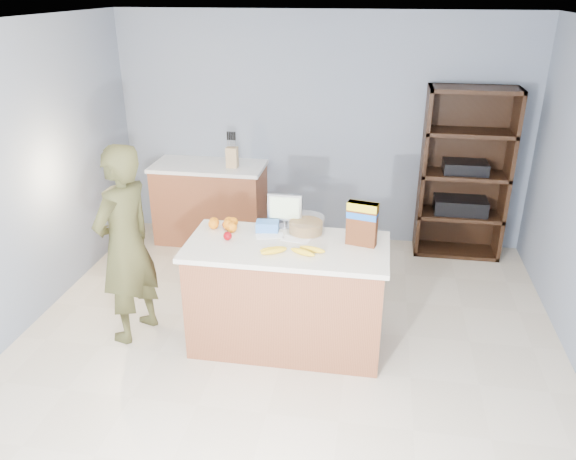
% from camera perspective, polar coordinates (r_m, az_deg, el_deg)
% --- Properties ---
extents(floor, '(4.50, 5.00, 0.02)m').
position_cam_1_polar(floor, '(4.52, -0.75, -13.48)').
color(floor, beige).
rests_on(floor, ground).
extents(walls, '(4.52, 5.02, 2.51)m').
position_cam_1_polar(walls, '(3.76, -0.88, 6.98)').
color(walls, gray).
rests_on(walls, ground).
extents(counter_peninsula, '(1.56, 0.76, 0.90)m').
position_cam_1_polar(counter_peninsula, '(4.53, -0.10, -7.03)').
color(counter_peninsula, brown).
rests_on(counter_peninsula, ground).
extents(back_cabinet, '(1.24, 0.62, 0.90)m').
position_cam_1_polar(back_cabinet, '(6.45, -7.85, 2.81)').
color(back_cabinet, brown).
rests_on(back_cabinet, ground).
extents(shelving_unit, '(0.90, 0.40, 1.80)m').
position_cam_1_polar(shelving_unit, '(6.24, 17.38, 5.24)').
color(shelving_unit, black).
rests_on(shelving_unit, ground).
extents(person, '(0.56, 0.69, 1.65)m').
position_cam_1_polar(person, '(4.65, -16.19, -1.48)').
color(person, '#3E3D1F').
rests_on(person, ground).
extents(knife_block, '(0.12, 0.10, 0.31)m').
position_cam_1_polar(knife_block, '(6.14, -5.71, 7.44)').
color(knife_block, tan).
rests_on(knife_block, back_cabinet).
extents(envelopes, '(0.45, 0.19, 0.00)m').
position_cam_1_polar(envelopes, '(4.42, -0.54, -0.79)').
color(envelopes, white).
rests_on(envelopes, counter_peninsula).
extents(bananas, '(0.50, 0.20, 0.05)m').
position_cam_1_polar(bananas, '(4.16, 0.26, -2.09)').
color(bananas, yellow).
rests_on(bananas, counter_peninsula).
extents(apples, '(0.14, 0.28, 0.07)m').
position_cam_1_polar(apples, '(4.49, -6.21, -0.02)').
color(apples, '#8F040C').
rests_on(apples, counter_peninsula).
extents(oranges, '(0.25, 0.19, 0.08)m').
position_cam_1_polar(oranges, '(4.60, -6.43, 0.64)').
color(oranges, orange).
rests_on(oranges, counter_peninsula).
extents(blue_carton, '(0.19, 0.14, 0.08)m').
position_cam_1_polar(blue_carton, '(4.53, -2.11, 0.40)').
color(blue_carton, blue).
rests_on(blue_carton, counter_peninsula).
extents(salad_bowl, '(0.30, 0.30, 0.13)m').
position_cam_1_polar(salad_bowl, '(4.50, 1.83, 0.45)').
color(salad_bowl, '#267219').
rests_on(salad_bowl, counter_peninsula).
extents(tv, '(0.28, 0.12, 0.28)m').
position_cam_1_polar(tv, '(4.55, -0.33, 2.17)').
color(tv, silver).
rests_on(tv, counter_peninsula).
extents(cereal_box, '(0.24, 0.13, 0.34)m').
position_cam_1_polar(cereal_box, '(4.26, 7.54, 0.95)').
color(cereal_box, '#592B14').
rests_on(cereal_box, counter_peninsula).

